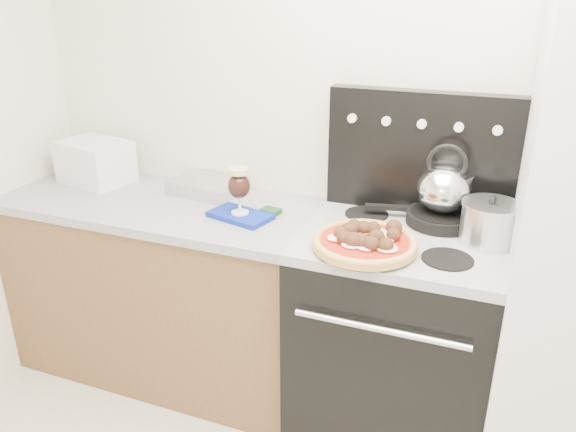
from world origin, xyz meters
The scene contains 15 objects.
room_shell centered at (0.00, 0.29, 1.25)m, with size 3.52×3.01×2.52m.
base_cabinet centered at (-1.02, 1.20, 0.43)m, with size 1.45×0.60×0.86m, color brown.
countertop centered at (-1.02, 1.20, 0.88)m, with size 1.48×0.63×0.04m, color #9B9BA3.
stove_body centered at (0.08, 1.18, 0.44)m, with size 0.76×0.65×0.88m, color black.
cooktop centered at (0.08, 1.18, 0.90)m, with size 0.76×0.65×0.04m, color #ADADB2.
backguard centered at (0.08, 1.45, 1.17)m, with size 0.76×0.08×0.50m, color black.
toaster_oven centered at (-1.45, 1.31, 1.00)m, with size 0.32×0.24×0.20m, color silver.
foil_sheet centered at (-0.87, 1.37, 0.93)m, with size 0.32×0.23×0.06m, color silver.
oven_mitt centered at (-0.60, 1.15, 0.91)m, with size 0.26×0.15×0.02m, color #0F2597.
beer_glass centered at (-0.60, 1.15, 1.02)m, with size 0.09×0.09×0.20m, color black, non-canonical shape.
pizza_pan centered at (-0.03, 1.00, 0.93)m, with size 0.34×0.34×0.01m, color black.
pizza centered at (-0.03, 1.00, 0.96)m, with size 0.37×0.37×0.05m, color tan, non-canonical shape.
skillet centered at (0.20, 1.34, 0.94)m, with size 0.27×0.27×0.05m, color black.
tea_kettle centered at (0.20, 1.34, 1.09)m, with size 0.21×0.21×0.23m, color white, non-canonical shape.
stock_pot centered at (0.38, 1.22, 0.99)m, with size 0.20×0.20×0.15m, color silver.
Camera 1 is at (0.37, -0.80, 1.81)m, focal length 35.00 mm.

